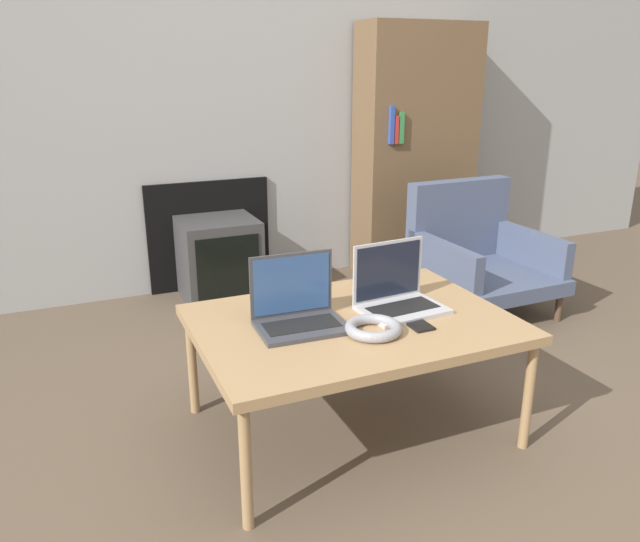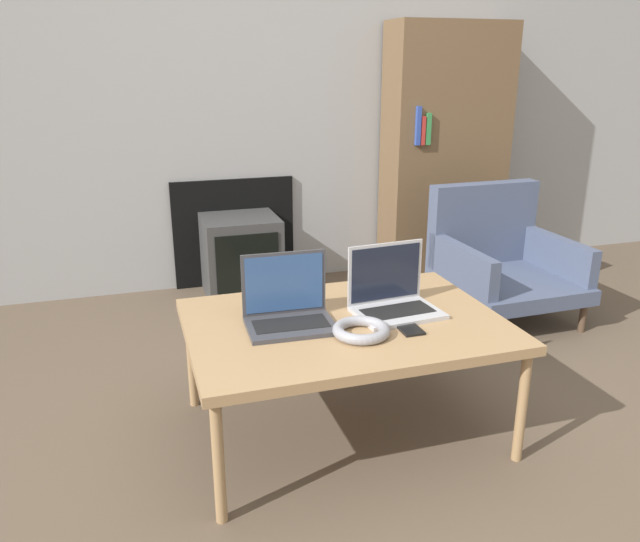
{
  "view_description": "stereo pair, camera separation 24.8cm",
  "coord_description": "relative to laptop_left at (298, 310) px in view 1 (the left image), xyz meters",
  "views": [
    {
      "loc": [
        -0.94,
        -1.51,
        1.33
      ],
      "look_at": [
        0.0,
        0.65,
        0.54
      ],
      "focal_mm": 35.0,
      "sensor_mm": 36.0,
      "label": 1
    },
    {
      "loc": [
        -0.7,
        -1.6,
        1.33
      ],
      "look_at": [
        0.0,
        0.65,
        0.54
      ],
      "focal_mm": 35.0,
      "sensor_mm": 36.0,
      "label": 2
    }
  ],
  "objects": [
    {
      "name": "ground_plane",
      "position": [
        0.2,
        -0.38,
        -0.51
      ],
      "size": [
        14.0,
        14.0,
        0.0
      ],
      "primitive_type": "plane",
      "color": "brown"
    },
    {
      "name": "wall_back",
      "position": [
        0.2,
        1.79,
        0.78
      ],
      "size": [
        7.0,
        0.08,
        2.6
      ],
      "color": "#999999",
      "rests_on": "ground_plane"
    },
    {
      "name": "table",
      "position": [
        0.2,
        -0.04,
        -0.09
      ],
      "size": [
        1.12,
        0.8,
        0.45
      ],
      "color": "#9E7A51",
      "rests_on": "ground_plane"
    },
    {
      "name": "laptop_left",
      "position": [
        0.0,
        0.0,
        0.0
      ],
      "size": [
        0.31,
        0.23,
        0.25
      ],
      "rotation": [
        0.0,
        0.0,
        -0.04
      ],
      "color": "#38383D",
      "rests_on": "table"
    },
    {
      "name": "laptop_right",
      "position": [
        0.4,
        -0.0,
        0.0
      ],
      "size": [
        0.32,
        0.24,
        0.25
      ],
      "rotation": [
        0.0,
        0.0,
        0.08
      ],
      "color": "#B2B2B7",
      "rests_on": "table"
    },
    {
      "name": "headphones",
      "position": [
        0.21,
        -0.17,
        -0.04
      ],
      "size": [
        0.2,
        0.2,
        0.04
      ],
      "color": "gray",
      "rests_on": "table"
    },
    {
      "name": "phone",
      "position": [
        0.39,
        -0.17,
        -0.05
      ],
      "size": [
        0.07,
        0.13,
        0.01
      ],
      "color": "black",
      "rests_on": "table"
    },
    {
      "name": "tv",
      "position": [
        0.11,
        1.54,
        -0.27
      ],
      "size": [
        0.44,
        0.41,
        0.48
      ],
      "color": "#383838",
      "rests_on": "ground_plane"
    },
    {
      "name": "armchair",
      "position": [
        1.41,
        0.85,
        -0.19
      ],
      "size": [
        0.66,
        0.69,
        0.69
      ],
      "rotation": [
        0.0,
        0.0,
        0.02
      ],
      "color": "#47516B",
      "rests_on": "ground_plane"
    },
    {
      "name": "bookshelf",
      "position": [
        1.45,
        1.59,
        0.28
      ],
      "size": [
        0.77,
        0.32,
        1.57
      ],
      "color": "brown",
      "rests_on": "ground_plane"
    }
  ]
}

